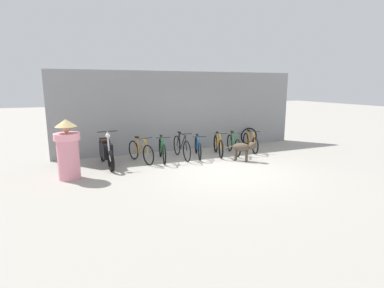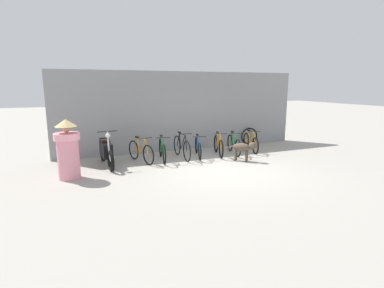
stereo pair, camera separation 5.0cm
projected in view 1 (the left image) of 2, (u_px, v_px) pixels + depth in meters
ground_plane at (223, 169)px, 8.91m from camera, size 60.00×60.00×0.00m
shop_wall_back at (184, 111)px, 11.47m from camera, size 9.59×0.20×2.97m
bicycle_0 at (141, 152)px, 9.69m from camera, size 0.56×1.56×0.85m
bicycle_1 at (162, 150)px, 9.92m from camera, size 0.47×1.69×0.85m
bicycle_2 at (182, 147)px, 10.23m from camera, size 0.46×1.76×0.91m
bicycle_3 at (198, 147)px, 10.45m from camera, size 0.60×1.60×0.79m
bicycle_4 at (218, 146)px, 10.70m from camera, size 0.58×1.56×0.84m
bicycle_5 at (234, 145)px, 10.89m from camera, size 0.52×1.58×0.83m
bicycle_6 at (250, 142)px, 11.35m from camera, size 0.54×1.61×0.81m
motorcycle at (106, 152)px, 9.20m from camera, size 0.58×1.97×1.15m
stray_dog at (244, 148)px, 9.79m from camera, size 0.83×0.77×0.66m
person_in_robes at (68, 149)px, 7.88m from camera, size 0.77×0.77×1.60m
spare_tire_left at (249, 136)px, 12.52m from camera, size 0.72×0.17×0.72m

